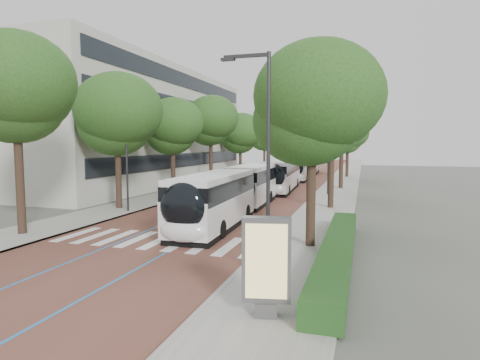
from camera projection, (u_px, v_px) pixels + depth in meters
The scene contains 21 objects.
ground at pixel (145, 246), 19.45m from camera, with size 160.00×160.00×0.00m, color #51544C.
road at pixel (290, 178), 57.50m from camera, with size 11.00×140.00×0.02m, color brown.
sidewalk_left at pixel (240, 177), 59.70m from camera, with size 4.00×140.00×0.12m, color gray.
sidewalk_right at pixel (344, 179), 55.29m from camera, with size 4.00×140.00×0.12m, color gray.
kerb_left at pixel (253, 177), 59.15m from camera, with size 0.20×140.00×0.14m, color gray.
kerb_right at pixel (330, 179), 55.85m from camera, with size 0.20×140.00×0.14m, color gray.
zebra_crossing at pixel (159, 241), 20.34m from camera, with size 10.55×3.60×0.01m.
lane_line_left at pixel (279, 178), 57.97m from camera, with size 0.12×126.00×0.01m, color #236DB0.
lane_line_right at pixel (301, 178), 57.03m from camera, with size 0.12×126.00×0.01m, color #236DB0.
office_building at pixel (123, 128), 51.19m from camera, with size 18.11×40.00×14.00m.
hedge at pixel (338, 250), 16.72m from camera, with size 1.20×14.00×0.80m, color #1C4317.
streetlight_near at pixel (263, 147), 14.21m from camera, with size 1.82×0.20×8.00m.
streetlight_far at pixel (327, 145), 37.99m from camera, with size 1.82×0.20×8.00m.
lamp_post_left at pixel (127, 155), 28.48m from camera, with size 0.14×0.14×8.00m, color #2A2A2C.
trees_left at pixel (198, 127), 44.16m from camera, with size 6.40×60.82×10.12m.
trees_right at pixel (338, 127), 36.90m from camera, with size 5.94×47.70×9.13m.
lead_bus at pixel (233, 193), 26.89m from camera, with size 3.19×18.48×3.20m.
bus_queued_0 at pixel (281, 176), 41.75m from camera, with size 3.16×12.51×3.20m.
bus_queued_1 at pixel (301, 168), 55.05m from camera, with size 2.60×12.41×3.20m.
bus_queued_2 at pixel (310, 164), 66.42m from camera, with size 3.20×12.52×3.20m.
ad_panel at pixel (266, 264), 11.12m from camera, with size 1.40×0.64×2.81m.
Camera 1 is at (10.04, -16.86, 4.94)m, focal length 30.00 mm.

